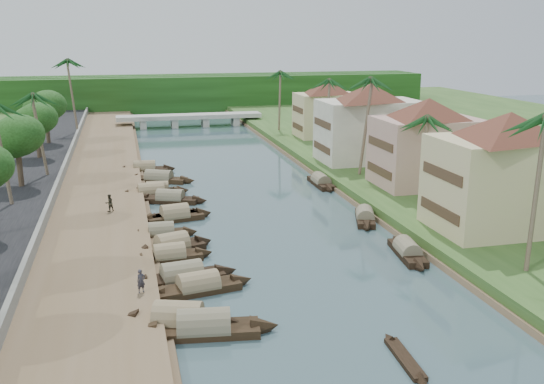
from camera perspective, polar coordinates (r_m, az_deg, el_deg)
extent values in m
plane|color=#3A5258|center=(51.30, 1.30, -5.56)|extent=(220.00, 220.00, 0.00)
cube|color=brown|center=(68.74, -16.19, -0.51)|extent=(10.00, 180.00, 0.80)
cube|color=#2E4E1F|center=(75.56, 11.31, 1.30)|extent=(16.00, 180.00, 1.20)
cube|color=black|center=(69.60, -23.21, -0.69)|extent=(8.00, 180.00, 1.40)
cube|color=slate|center=(68.84, -19.74, 0.04)|extent=(0.40, 180.00, 1.10)
cube|color=black|center=(142.65, -8.82, 9.04)|extent=(120.00, 4.00, 8.00)
cube|color=black|center=(147.61, -9.01, 9.22)|extent=(120.00, 4.00, 8.00)
cube|color=black|center=(152.57, -9.18, 9.38)|extent=(120.00, 4.00, 8.00)
cube|color=#A7A79D|center=(120.13, -7.76, 7.07)|extent=(28.00, 4.00, 0.80)
cube|color=#A7A79D|center=(119.67, -12.05, 6.32)|extent=(1.20, 3.50, 1.80)
cube|color=#A7A79D|center=(120.01, -9.17, 6.47)|extent=(1.20, 3.50, 1.80)
cube|color=#A7A79D|center=(120.64, -6.32, 6.62)|extent=(1.20, 3.50, 1.80)
cube|color=#A7A79D|center=(121.56, -3.49, 6.74)|extent=(1.20, 3.50, 1.80)
cube|color=#C8B486|center=(55.98, 21.03, 0.74)|extent=(12.00, 8.00, 8.00)
pyramid|color=#5A281F|center=(55.05, 21.51, 5.90)|extent=(14.85, 14.85, 2.20)
cube|color=#463120|center=(53.31, 15.47, -1.70)|extent=(0.10, 6.40, 0.90)
cube|color=#463120|center=(52.52, 15.70, 1.65)|extent=(0.10, 6.40, 0.90)
cube|color=tan|center=(69.87, 14.30, 3.70)|extent=(11.00, 8.00, 7.50)
pyramid|color=#5A281F|center=(69.14, 14.55, 7.64)|extent=(14.11, 14.11, 2.20)
cube|color=#463120|center=(67.83, 10.05, 1.99)|extent=(0.10, 6.40, 0.90)
cube|color=#463120|center=(67.25, 10.16, 4.48)|extent=(0.10, 6.40, 0.90)
cube|color=beige|center=(81.84, 9.11, 5.71)|extent=(13.00, 8.00, 8.00)
pyramid|color=#5A281F|center=(81.21, 9.26, 9.27)|extent=(15.59, 15.59, 2.20)
cube|color=#463120|center=(79.88, 4.70, 4.17)|extent=(0.10, 6.40, 0.90)
cube|color=#463120|center=(79.36, 4.75, 6.44)|extent=(0.10, 6.40, 0.90)
cube|color=#C8B486|center=(100.76, 5.21, 7.23)|extent=(10.00, 7.00, 7.00)
pyramid|color=#5A281F|center=(100.26, 5.27, 9.83)|extent=(12.62, 12.62, 2.20)
cube|color=#463120|center=(99.48, 2.42, 6.16)|extent=(0.10, 5.60, 0.90)
cube|color=#463120|center=(99.10, 2.43, 7.76)|extent=(0.10, 5.60, 0.90)
cube|color=black|center=(38.05, -6.41, -12.91)|extent=(6.98, 2.98, 0.70)
cone|color=black|center=(38.15, -0.63, -12.60)|extent=(2.17, 2.13, 2.11)
cone|color=black|center=(38.24, -12.19, -12.89)|extent=(2.17, 2.13, 2.11)
cylinder|color=#726B56|center=(37.87, -6.43, -12.40)|extent=(5.41, 2.85, 2.19)
cube|color=black|center=(39.06, -8.80, -12.23)|extent=(6.62, 4.07, 0.70)
cone|color=black|center=(38.42, -3.65, -12.42)|extent=(2.36, 2.47, 2.20)
cone|color=black|center=(39.92, -13.76, -11.75)|extent=(2.36, 2.47, 2.20)
cylinder|color=#867855|center=(38.89, -8.82, -11.73)|extent=(5.25, 3.69, 2.31)
cube|color=black|center=(43.71, -6.92, -9.11)|extent=(6.19, 2.88, 0.70)
cone|color=black|center=(44.66, -2.83, -8.37)|extent=(1.98, 1.95, 1.86)
cone|color=black|center=(42.94, -11.20, -9.64)|extent=(1.98, 1.95, 1.86)
cylinder|color=#867855|center=(43.56, -6.94, -8.65)|extent=(4.82, 2.71, 1.93)
cube|color=black|center=(45.55, -8.45, -8.15)|extent=(6.44, 2.86, 0.70)
cone|color=black|center=(46.37, -4.27, -7.50)|extent=(2.03, 2.03, 1.98)
cone|color=black|center=(44.92, -12.78, -8.60)|extent=(2.03, 2.03, 1.98)
cylinder|color=#726B56|center=(45.40, -8.47, -7.71)|extent=(5.00, 2.73, 2.06)
cube|color=black|center=(49.74, -9.62, -6.19)|extent=(5.33, 2.18, 0.70)
cone|color=black|center=(50.19, -6.34, -5.78)|extent=(1.63, 1.71, 1.75)
cone|color=black|center=(49.41, -12.95, -6.42)|extent=(1.63, 1.71, 1.75)
cylinder|color=#867855|center=(49.61, -9.63, -5.78)|extent=(4.11, 2.15, 1.84)
cube|color=black|center=(51.76, -9.36, -5.33)|extent=(5.74, 3.61, 0.70)
cone|color=black|center=(52.85, -6.37, -4.71)|extent=(2.08, 2.26, 2.03)
cone|color=black|center=(50.77, -12.48, -5.80)|extent=(2.08, 2.26, 2.03)
cylinder|color=#867855|center=(51.64, -9.38, -4.94)|extent=(4.56, 3.30, 2.15)
cube|color=black|center=(55.41, -10.36, -4.02)|extent=(4.77, 1.80, 0.70)
cone|color=black|center=(55.52, -7.64, -3.78)|extent=(1.42, 1.56, 1.68)
cone|color=black|center=(55.37, -13.08, -4.10)|extent=(1.42, 1.56, 1.68)
cylinder|color=#726B56|center=(55.29, -10.37, -3.65)|extent=(3.65, 1.84, 1.76)
cube|color=black|center=(60.77, -9.14, -2.28)|extent=(4.94, 2.54, 0.70)
cone|color=black|center=(61.57, -6.82, -1.89)|extent=(1.63, 1.62, 1.49)
cone|color=black|center=(60.04, -11.52, -2.52)|extent=(1.63, 1.62, 1.49)
cylinder|color=#867855|center=(60.66, -9.15, -1.93)|extent=(3.87, 2.34, 1.55)
cube|color=black|center=(60.19, -9.12, -2.44)|extent=(5.75, 2.91, 0.70)
cone|color=black|center=(60.93, -6.34, -2.05)|extent=(1.89, 2.08, 2.01)
cone|color=black|center=(59.55, -11.97, -2.69)|extent=(1.89, 2.08, 2.01)
cylinder|color=#867855|center=(60.08, -9.13, -2.10)|extent=(4.48, 2.78, 2.13)
cube|color=black|center=(66.46, -9.54, -0.81)|extent=(6.23, 3.81, 0.70)
cone|color=black|center=(65.57, -6.75, -0.85)|extent=(2.17, 2.11, 1.80)
cone|color=black|center=(67.45, -12.25, -0.65)|extent=(2.17, 2.11, 1.80)
cylinder|color=#726B56|center=(66.36, -9.55, -0.50)|extent=(4.93, 3.37, 1.85)
cube|color=black|center=(69.30, -11.28, -0.25)|extent=(6.10, 2.29, 0.70)
cone|color=black|center=(69.66, -8.56, 0.02)|extent=(1.83, 1.86, 1.96)
cone|color=black|center=(69.07, -14.04, -0.39)|extent=(1.83, 1.86, 1.96)
cylinder|color=#867855|center=(69.21, -11.30, 0.05)|extent=(4.69, 2.29, 2.05)
cube|color=black|center=(70.22, -10.70, -0.03)|extent=(5.38, 2.33, 0.70)
cone|color=black|center=(70.10, -8.34, 0.12)|extent=(1.68, 1.76, 1.78)
cone|color=black|center=(70.42, -13.06, -0.04)|extent=(1.68, 1.76, 1.78)
cylinder|color=#867855|center=(70.12, -10.72, 0.27)|extent=(4.16, 2.27, 1.86)
cube|color=black|center=(75.88, -10.59, 1.09)|extent=(6.95, 4.54, 0.70)
cone|color=black|center=(74.59, -7.89, 1.03)|extent=(2.45, 2.34, 1.92)
cone|color=black|center=(77.29, -13.19, 1.26)|extent=(2.45, 2.34, 1.92)
cylinder|color=#726B56|center=(75.79, -10.60, 1.37)|extent=(5.52, 3.94, 1.96)
cube|color=black|center=(81.71, -11.89, 1.99)|extent=(6.09, 2.39, 0.70)
cone|color=black|center=(81.60, -9.57, 2.15)|extent=(1.85, 1.87, 1.93)
cone|color=black|center=(81.91, -14.21, 1.95)|extent=(1.85, 1.87, 1.93)
cylinder|color=#867855|center=(81.62, -11.90, 2.25)|extent=(4.69, 2.36, 2.01)
cube|color=black|center=(51.28, 12.61, -5.70)|extent=(2.45, 6.04, 0.70)
cone|color=black|center=(54.17, 11.54, -4.43)|extent=(1.71, 1.85, 1.69)
cone|color=black|center=(48.39, 13.83, -6.93)|extent=(1.71, 1.85, 1.69)
cylinder|color=#726B56|center=(51.15, 12.64, -5.30)|extent=(2.33, 4.68, 1.73)
cube|color=black|center=(59.74, 8.74, -2.56)|extent=(3.26, 5.52, 0.70)
cone|color=black|center=(62.51, 8.57, -1.69)|extent=(1.91, 1.91, 1.67)
cone|color=black|center=(56.94, 8.94, -3.36)|extent=(1.91, 1.91, 1.67)
cylinder|color=#726B56|center=(59.63, 8.76, -2.21)|extent=(2.93, 4.36, 1.74)
cube|color=black|center=(73.14, 4.63, 0.78)|extent=(1.72, 5.99, 0.70)
cone|color=black|center=(76.19, 3.84, 1.43)|extent=(1.54, 1.70, 1.74)
cone|color=black|center=(70.08, 5.49, 0.21)|extent=(1.54, 1.70, 1.74)
cylinder|color=#726B56|center=(73.05, 4.64, 1.07)|extent=(1.79, 4.57, 1.78)
cube|color=black|center=(35.96, 12.40, -15.13)|extent=(1.08, 4.49, 0.35)
cone|color=black|center=(37.97, 10.92, -13.33)|extent=(0.87, 1.16, 0.81)
cone|color=black|center=(34.01, 14.08, -17.12)|extent=(0.87, 1.16, 0.81)
cube|color=black|center=(43.72, -8.88, -9.33)|extent=(4.17, 1.29, 0.35)
cone|color=black|center=(43.74, -5.82, -9.20)|extent=(1.10, 1.00, 0.91)
cone|color=black|center=(43.82, -11.94, -9.42)|extent=(1.10, 1.00, 0.91)
cube|color=black|center=(67.13, -8.82, -0.72)|extent=(4.54, 2.77, 0.35)
cone|color=black|center=(66.31, -6.73, -0.83)|extent=(1.43, 1.32, 0.92)
cone|color=black|center=(68.04, -10.86, -0.60)|extent=(1.43, 1.32, 0.92)
cylinder|color=#76634E|center=(46.10, 23.52, -0.27)|extent=(0.56, 0.36, 11.27)
sphere|color=#16441A|center=(45.12, 24.23, 6.38)|extent=(3.20, 3.20, 3.20)
cylinder|color=#76634E|center=(62.01, 13.99, 2.91)|extent=(0.74, 0.36, 8.70)
sphere|color=#16441A|center=(61.32, 14.23, 6.73)|extent=(3.20, 3.20, 3.20)
cylinder|color=#76634E|center=(73.11, 8.57, 6.10)|extent=(1.57, 0.36, 11.58)
sphere|color=#16441A|center=(72.50, 8.74, 10.46)|extent=(3.20, 3.20, 3.20)
cylinder|color=#76634E|center=(88.62, 5.16, 7.25)|extent=(0.84, 0.36, 10.23)
sphere|color=#16441A|center=(88.12, 5.23, 10.42)|extent=(3.20, 3.20, 3.20)
cylinder|color=#76634E|center=(64.13, -23.86, 3.25)|extent=(1.12, 0.36, 10.01)
cylinder|color=#76634E|center=(76.20, -20.83, 5.05)|extent=(1.30, 0.36, 9.63)
sphere|color=#16441A|center=(75.63, -21.15, 8.51)|extent=(3.20, 3.20, 3.20)
cylinder|color=#76634E|center=(106.69, 0.69, 8.57)|extent=(0.61, 0.36, 10.20)
sphere|color=#16441A|center=(106.27, 0.70, 11.19)|extent=(3.20, 3.20, 3.20)
cylinder|color=#76634E|center=(108.57, -18.16, 8.59)|extent=(1.18, 0.36, 12.21)
sphere|color=#16441A|center=(108.17, -18.41, 11.68)|extent=(3.20, 3.20, 3.20)
cylinder|color=#4F3F2D|center=(72.08, -22.63, 1.97)|extent=(0.60, 0.60, 3.81)
ellipsoid|color=black|center=(71.43, -22.92, 4.81)|extent=(5.29, 5.29, 4.35)
cylinder|color=#4F3F2D|center=(88.03, -21.12, 4.17)|extent=(0.60, 0.60, 3.55)
ellipsoid|color=black|center=(87.53, -21.33, 6.36)|extent=(5.06, 5.06, 4.16)
cylinder|color=#4F3F2D|center=(99.34, -20.36, 5.43)|extent=(0.60, 0.60, 3.82)
ellipsoid|color=black|center=(98.87, -20.55, 7.51)|extent=(5.52, 5.52, 4.54)
cylinder|color=#4F3F2D|center=(85.55, 11.77, 4.38)|extent=(0.60, 0.60, 3.38)
ellipsoid|color=black|center=(85.05, 11.89, 6.52)|extent=(4.71, 4.71, 3.88)
imported|color=#2C2B34|center=(42.13, -12.23, -8.20)|extent=(0.70, 0.60, 1.64)
imported|color=#2B2A1E|center=(61.44, -15.07, -1.00)|extent=(1.06, 1.00, 1.72)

